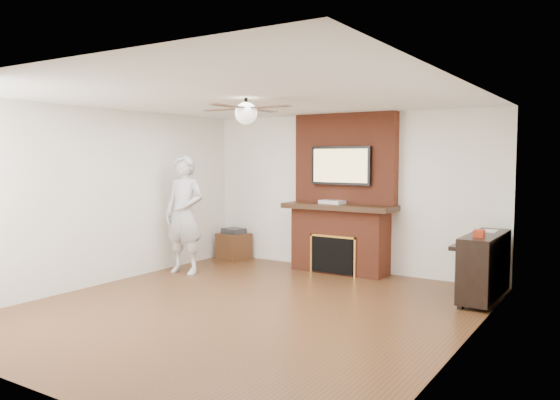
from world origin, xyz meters
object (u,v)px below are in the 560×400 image
Objects in this scene: person at (184,214)px; side_table at (234,245)px; piano at (484,265)px; fireplace at (342,209)px.

person is 1.52m from side_table.
piano is (4.30, 0.82, -0.47)m from person.
fireplace is at bearing 12.40° from side_table.
fireplace is 2.43m from piano.
fireplace is at bearing 165.98° from piano.
piano is (4.38, -0.54, 0.20)m from side_table.
person is 4.41m from piano.
side_table is at bearing 86.86° from person.
person is 3.33× the size of side_table.
side_table is 0.43× the size of piano.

